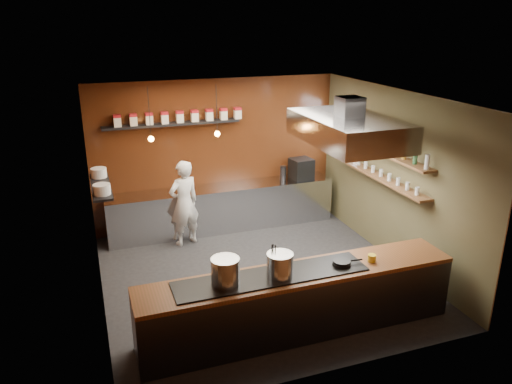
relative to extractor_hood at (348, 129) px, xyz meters
name	(u,v)px	position (x,y,z in m)	size (l,w,h in m)	color
floor	(259,277)	(-1.30, 0.40, -2.51)	(5.00, 5.00, 0.00)	black
back_wall	(217,154)	(-1.30, 2.90, -1.01)	(5.00, 5.00, 0.00)	#331409
left_wall	(94,213)	(-3.80, 0.40, -1.01)	(5.00, 5.00, 0.00)	#331409
right_wall	(394,177)	(1.20, 0.40, -1.01)	(5.00, 5.00, 0.00)	brown
ceiling	(259,97)	(-1.30, 0.40, 0.49)	(5.00, 5.00, 0.00)	silver
window_pane	(345,134)	(1.15, 2.10, -0.61)	(1.00, 1.00, 0.00)	white
prep_counter	(223,208)	(-1.30, 2.57, -2.06)	(4.60, 0.65, 0.90)	silver
pass_counter	(298,301)	(-1.30, -1.20, -2.04)	(4.40, 0.72, 0.94)	#38383D
tin_shelf	(172,124)	(-2.20, 2.76, -0.31)	(2.60, 0.26, 0.04)	black
plate_shelf	(101,187)	(-3.64, 1.40, -0.96)	(0.30, 1.40, 0.04)	black
bottle_shelf_upper	(379,150)	(1.04, 0.70, -0.59)	(0.26, 2.80, 0.04)	brown
bottle_shelf_lower	(377,175)	(1.04, 0.70, -1.06)	(0.26, 2.80, 0.04)	brown
extractor_hood	(348,129)	(0.00, 0.00, 0.00)	(1.20, 2.00, 0.72)	#38383D
pendant_left	(151,136)	(-2.70, 2.10, -0.35)	(0.10, 0.10, 0.95)	black
pendant_right	(217,131)	(-1.50, 2.10, -0.35)	(0.10, 0.10, 0.95)	black
storage_tins	(180,117)	(-2.05, 2.76, -0.17)	(2.43, 0.13, 0.22)	beige
plate_stacks	(100,181)	(-3.64, 1.40, -0.86)	(0.26, 1.16, 0.16)	white
bottles	(379,142)	(1.04, 0.70, -0.45)	(0.06, 2.66, 0.24)	silver
wine_glasses	(377,171)	(1.04, 0.70, -0.97)	(0.07, 2.37, 0.13)	silver
stockpot_large	(225,271)	(-2.33, -1.21, -1.39)	(0.36, 0.36, 0.35)	#B8BABF
stockpot_small	(280,265)	(-1.61, -1.26, -1.40)	(0.35, 0.35, 0.33)	silver
utensil_crock	(273,266)	(-1.65, -1.13, -1.47)	(0.14, 0.14, 0.18)	silver
frying_pan	(342,263)	(-0.69, -1.25, -1.53)	(0.43, 0.26, 0.06)	black
butter_jar	(372,258)	(-0.24, -1.26, -1.53)	(0.11, 0.11, 0.10)	yellow
espresso_machine	(301,169)	(0.42, 2.55, -1.39)	(0.43, 0.40, 0.43)	black
chef	(184,203)	(-2.18, 2.10, -1.68)	(0.60, 0.40, 1.65)	white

